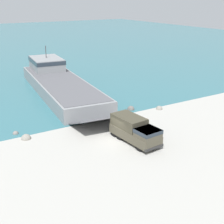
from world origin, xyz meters
TOP-DOWN VIEW (x-y plane):
  - ground_plane at (0.00, 0.00)m, footprint 240.00×240.00m
  - landing_craft at (2.42, 23.47)m, footprint 10.99×35.20m
  - military_truck at (2.05, -1.48)m, footprint 3.16×7.07m
  - soldier_on_ramp at (5.15, 0.20)m, footprint 0.47×0.29m
  - shoreline_rock_a at (11.89, 5.96)m, footprint 1.02×1.02m
  - shoreline_rock_b at (-9.56, 8.08)m, footprint 0.74×0.74m
  - shoreline_rock_c at (8.02, 8.06)m, footprint 1.13×1.13m
  - shoreline_rock_d at (-8.86, 5.92)m, footprint 1.20×1.20m

SIDE VIEW (x-z plane):
  - ground_plane at x=0.00m, z-range 0.00..0.00m
  - shoreline_rock_a at x=11.89m, z-range -0.51..0.51m
  - shoreline_rock_b at x=-9.56m, z-range -0.37..0.37m
  - shoreline_rock_c at x=8.02m, z-range -0.56..0.56m
  - shoreline_rock_d at x=-8.86m, z-range -0.60..0.60m
  - soldier_on_ramp at x=5.15m, z-range 0.14..1.90m
  - military_truck at x=2.05m, z-range 0.06..2.94m
  - landing_craft at x=2.42m, z-range -1.86..5.25m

